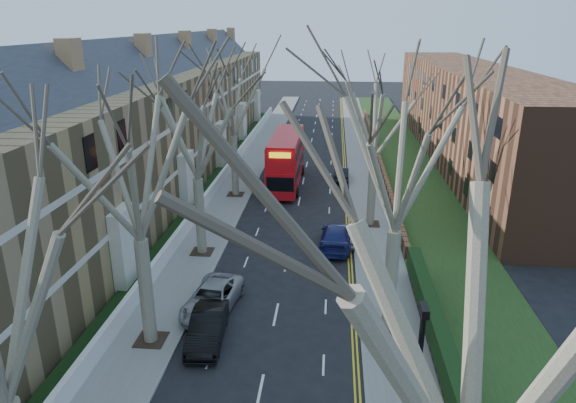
# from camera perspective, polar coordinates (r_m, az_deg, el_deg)

# --- Properties ---
(pavement_left) EXTENTS (3.00, 102.00, 0.12)m
(pavement_left) POSITION_cam_1_polar(r_m,az_deg,el_deg) (55.97, -4.06, 4.33)
(pavement_left) COLOR slate
(pavement_left) RESTS_ON ground
(pavement_right) EXTENTS (3.00, 102.00, 0.12)m
(pavement_right) POSITION_cam_1_polar(r_m,az_deg,el_deg) (55.38, 8.33, 4.01)
(pavement_right) COLOR slate
(pavement_right) RESTS_ON ground
(terrace_left) EXTENTS (9.70, 78.00, 13.60)m
(terrace_left) POSITION_cam_1_polar(r_m,az_deg,el_deg) (49.05, -14.65, 8.16)
(terrace_left) COLOR #947B4B
(terrace_left) RESTS_ON ground
(flats_right) EXTENTS (13.97, 54.00, 10.00)m
(flats_right) POSITION_cam_1_polar(r_m,az_deg,el_deg) (59.98, 19.50, 9.12)
(flats_right) COLOR brown
(flats_right) RESTS_ON ground
(wall_hedge_right) EXTENTS (0.70, 24.00, 1.80)m
(wall_hedge_right) POSITION_cam_1_polar(r_m,az_deg,el_deg) (21.76, 18.27, -19.99)
(wall_hedge_right) COLOR brown
(wall_hedge_right) RESTS_ON ground
(front_wall_left) EXTENTS (0.30, 78.00, 1.00)m
(front_wall_left) POSITION_cam_1_polar(r_m,az_deg,el_deg) (48.57, -7.47, 2.54)
(front_wall_left) COLOR white
(front_wall_left) RESTS_ON ground
(grass_verge_right) EXTENTS (6.00, 102.00, 0.06)m
(grass_verge_right) POSITION_cam_1_polar(r_m,az_deg,el_deg) (55.81, 12.96, 3.93)
(grass_verge_right) COLOR #1D3714
(grass_verge_right) RESTS_ON ground
(tree_left_mid) EXTENTS (10.50, 10.50, 14.71)m
(tree_left_mid) POSITION_cam_1_polar(r_m,az_deg,el_deg) (22.58, -17.03, 5.69)
(tree_left_mid) COLOR brown
(tree_left_mid) RESTS_ON ground
(tree_left_far) EXTENTS (10.15, 10.15, 14.22)m
(tree_left_far) POSITION_cam_1_polar(r_m,az_deg,el_deg) (31.94, -10.41, 9.47)
(tree_left_far) COLOR brown
(tree_left_far) RESTS_ON ground
(tree_left_dist) EXTENTS (10.50, 10.50, 14.71)m
(tree_left_dist) POSITION_cam_1_polar(r_m,az_deg,el_deg) (43.46, -6.27, 12.67)
(tree_left_dist) COLOR brown
(tree_left_dist) RESTS_ON ground
(tree_right_near) EXTENTS (10.85, 10.85, 15.20)m
(tree_right_near) POSITION_cam_1_polar(r_m,az_deg,el_deg) (10.04, 22.04, -10.28)
(tree_right_near) COLOR brown
(tree_right_near) RESTS_ON ground
(tree_right_mid) EXTENTS (10.50, 10.50, 14.71)m
(tree_right_mid) POSITION_cam_1_polar(r_m,az_deg,el_deg) (23.09, 12.46, 6.37)
(tree_right_mid) COLOR brown
(tree_right_mid) RESTS_ON ground
(tree_right_far) EXTENTS (10.15, 10.15, 14.22)m
(tree_right_far) POSITION_cam_1_polar(r_m,az_deg,el_deg) (36.85, 9.85, 10.80)
(tree_right_far) COLOR brown
(tree_right_far) RESTS_ON ground
(double_decker_bus) EXTENTS (2.89, 11.19, 4.67)m
(double_decker_bus) POSITION_cam_1_polar(r_m,az_deg,el_deg) (47.76, -0.20, 4.51)
(double_decker_bus) COLOR red
(double_decker_bus) RESTS_ON ground
(car_left_mid) EXTENTS (1.82, 4.48, 1.44)m
(car_left_mid) POSITION_cam_1_polar(r_m,az_deg,el_deg) (25.59, -8.95, -13.67)
(car_left_mid) COLOR black
(car_left_mid) RESTS_ON ground
(car_left_far) EXTENTS (2.87, 5.25, 1.40)m
(car_left_far) POSITION_cam_1_polar(r_m,az_deg,el_deg) (27.98, -8.39, -10.58)
(car_left_far) COLOR #97999D
(car_left_far) RESTS_ON ground
(car_right_near) EXTENTS (2.46, 5.34, 1.51)m
(car_right_near) POSITION_cam_1_polar(r_m,az_deg,el_deg) (35.08, 5.37, -3.89)
(car_right_near) COLOR navy
(car_right_near) RESTS_ON ground
(car_right_mid) EXTENTS (1.76, 3.91, 1.30)m
(car_right_mid) POSITION_cam_1_polar(r_m,az_deg,el_deg) (35.88, 6.22, -3.55)
(car_right_mid) COLOR #9DA1A6
(car_right_mid) RESTS_ON ground
(car_right_far) EXTENTS (1.39, 3.89, 1.28)m
(car_right_far) POSITION_cam_1_polar(r_m,az_deg,el_deg) (49.99, 5.95, 3.11)
(car_right_far) COLOR black
(car_right_far) RESTS_ON ground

